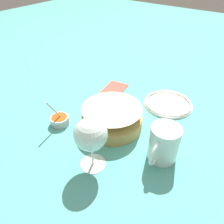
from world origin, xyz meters
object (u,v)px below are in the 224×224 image
(sauce_cup, at_px, (60,120))
(beer_mug, at_px, (163,145))
(food_basket, at_px, (112,118))
(side_plate, at_px, (168,103))
(wine_glass, at_px, (91,136))

(sauce_cup, height_order, beer_mug, same)
(sauce_cup, bearing_deg, beer_mug, 101.52)
(food_basket, xyz_separation_m, side_plate, (-0.25, 0.11, -0.03))
(sauce_cup, bearing_deg, wine_glass, 72.02)
(food_basket, height_order, wine_glass, wine_glass)
(sauce_cup, xyz_separation_m, wine_glass, (0.07, 0.22, 0.10))
(beer_mug, distance_m, side_plate, 0.30)
(food_basket, height_order, sauce_cup, sauce_cup)
(food_basket, relative_size, beer_mug, 1.62)
(food_basket, distance_m, wine_glass, 0.20)
(wine_glass, xyz_separation_m, beer_mug, (-0.15, 0.15, -0.06))
(side_plate, bearing_deg, beer_mug, 20.75)
(sauce_cup, xyz_separation_m, beer_mug, (-0.08, 0.38, 0.04))
(wine_glass, bearing_deg, sauce_cup, -107.98)
(food_basket, height_order, side_plate, food_basket)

